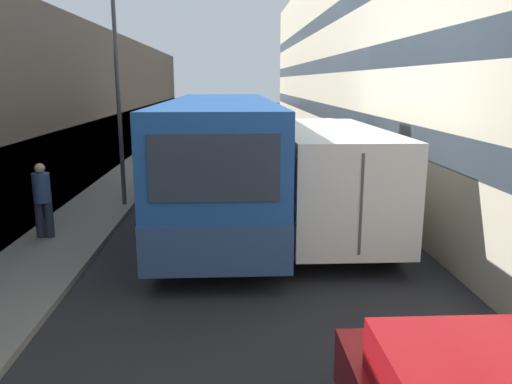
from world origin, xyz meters
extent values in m
plane|color=#232326|center=(0.00, 15.00, 0.00)|extent=(150.00, 150.00, 0.00)
cube|color=gray|center=(-4.30, 15.00, 0.06)|extent=(2.00, 60.00, 0.12)
cube|color=#51473D|center=(-6.50, 15.00, 2.87)|extent=(2.40, 60.00, 5.74)
cube|color=black|center=(-5.84, 15.00, 1.15)|extent=(1.08, 60.00, 2.30)
cube|color=#B7AD93|center=(5.10, 15.00, 4.64)|extent=(2.40, 60.00, 9.29)
cube|color=#333D47|center=(4.44, 15.00, 2.32)|extent=(1.08, 60.00, 0.70)
cube|color=#333D47|center=(4.44, 15.00, 4.36)|extent=(1.08, 60.00, 0.70)
cube|color=#1E519E|center=(-0.65, 14.13, 1.81)|extent=(2.60, 11.14, 2.77)
cube|color=#2D4C7A|center=(-0.65, 14.13, 0.88)|extent=(2.63, 11.16, 0.90)
cube|color=#2D3847|center=(-0.65, 14.13, 2.23)|extent=(2.64, 10.25, 0.89)
cube|color=#2D3847|center=(-0.65, 8.55, 2.29)|extent=(2.13, 0.04, 1.11)
cylinder|color=black|center=(-1.79, 17.59, 0.50)|extent=(0.24, 1.00, 1.00)
cylinder|color=black|center=(0.50, 17.59, 0.50)|extent=(0.24, 1.00, 1.00)
cylinder|color=black|center=(-1.79, 10.68, 0.50)|extent=(0.24, 1.00, 1.00)
cylinder|color=black|center=(0.50, 10.68, 0.50)|extent=(0.24, 1.00, 1.00)
cube|color=silver|center=(1.94, 16.24, 1.43)|extent=(2.21, 2.31, 2.05)
cube|color=silver|center=(1.94, 12.11, 1.51)|extent=(2.31, 5.94, 2.19)
cube|color=#4C4C4C|center=(1.94, 9.14, 1.51)|extent=(0.05, 0.02, 1.87)
cylinder|color=black|center=(0.90, 16.24, 0.48)|extent=(0.22, 0.96, 0.96)
cylinder|color=black|center=(2.98, 16.24, 0.48)|extent=(0.22, 0.96, 0.96)
cylinder|color=black|center=(0.90, 10.48, 0.48)|extent=(0.22, 0.96, 0.96)
cylinder|color=black|center=(2.98, 10.48, 0.48)|extent=(0.22, 0.96, 0.96)
cylinder|color=#23283D|center=(-4.81, 11.94, 0.54)|extent=(0.19, 0.19, 0.84)
cylinder|color=#23283D|center=(-4.60, 11.94, 0.54)|extent=(0.19, 0.19, 0.84)
cylinder|color=navy|center=(-4.71, 11.94, 1.30)|extent=(0.39, 0.39, 0.67)
sphere|color=tan|center=(-4.71, 11.94, 1.75)|extent=(0.23, 0.23, 0.23)
cylinder|color=#38383D|center=(-3.55, 15.09, 3.99)|extent=(0.12, 0.12, 7.73)
camera|label=1|loc=(-0.36, 0.61, 3.66)|focal=35.00mm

